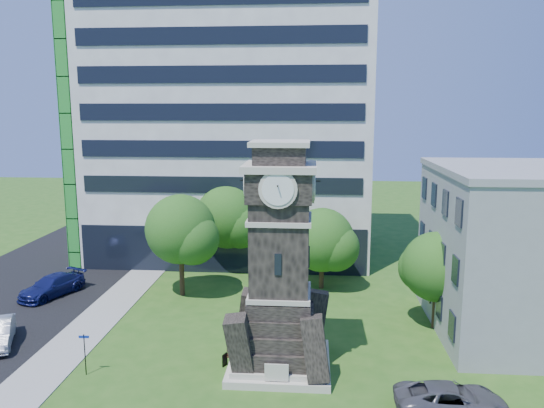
# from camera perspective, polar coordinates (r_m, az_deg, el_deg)

# --- Properties ---
(ground) EXTENTS (160.00, 160.00, 0.00)m
(ground) POSITION_cam_1_polar(r_m,az_deg,el_deg) (28.78, -5.74, -18.55)
(ground) COLOR #295618
(ground) RESTS_ON ground
(sidewalk) EXTENTS (3.00, 70.00, 0.06)m
(sidewalk) POSITION_cam_1_polar(r_m,az_deg,el_deg) (35.78, -19.81, -13.12)
(sidewalk) COLOR gray
(sidewalk) RESTS_ON ground
(clock_tower) EXTENTS (5.40, 5.40, 12.22)m
(clock_tower) POSITION_cam_1_polar(r_m,az_deg,el_deg) (28.19, 0.85, -7.44)
(clock_tower) COLOR beige
(clock_tower) RESTS_ON ground
(office_tall) EXTENTS (26.20, 15.11, 28.60)m
(office_tall) POSITION_cam_1_polar(r_m,az_deg,el_deg) (51.29, -4.43, 10.56)
(office_tall) COLOR white
(office_tall) RESTS_ON ground
(car_street_north) EXTENTS (4.00, 5.69, 1.53)m
(car_street_north) POSITION_cam_1_polar(r_m,az_deg,el_deg) (43.43, -22.60, -8.14)
(car_street_north) COLOR #12174F
(car_street_north) RESTS_ON ground
(car_east_lot) EXTENTS (5.18, 2.53, 1.42)m
(car_east_lot) POSITION_cam_1_polar(r_m,az_deg,el_deg) (27.08, 18.70, -19.32)
(car_east_lot) COLOR #525157
(car_east_lot) RESTS_ON ground
(park_bench) EXTENTS (1.79, 0.48, 0.93)m
(park_bench) POSITION_cam_1_polar(r_m,az_deg,el_deg) (30.07, -3.42, -16.13)
(park_bench) COLOR black
(park_bench) RESTS_ON ground
(street_sign) EXTENTS (0.54, 0.05, 2.26)m
(street_sign) POSITION_cam_1_polar(r_m,az_deg,el_deg) (30.35, -19.50, -14.55)
(street_sign) COLOR black
(street_sign) RESTS_ON ground
(tree_nw) EXTENTS (5.69, 5.17, 7.68)m
(tree_nw) POSITION_cam_1_polar(r_m,az_deg,el_deg) (39.75, -9.71, -2.98)
(tree_nw) COLOR #332114
(tree_nw) RESTS_ON ground
(tree_nc) EXTENTS (6.11, 5.55, 7.61)m
(tree_nc) POSITION_cam_1_polar(r_m,az_deg,el_deg) (45.43, -4.64, -1.55)
(tree_nc) COLOR #332114
(tree_nc) RESTS_ON ground
(tree_ne) EXTENTS (5.45, 4.96, 6.37)m
(tree_ne) POSITION_cam_1_polar(r_m,az_deg,el_deg) (41.19, 5.50, -4.07)
(tree_ne) COLOR #332114
(tree_ne) RESTS_ON ground
(tree_east) EXTENTS (4.88, 4.43, 6.27)m
(tree_east) POSITION_cam_1_polar(r_m,az_deg,el_deg) (35.18, 17.42, -6.71)
(tree_east) COLOR #332114
(tree_east) RESTS_ON ground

